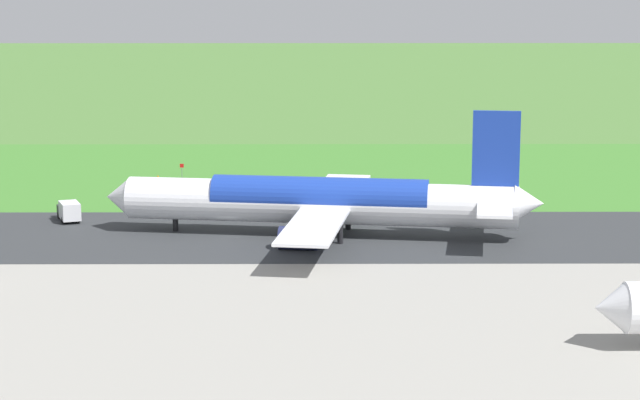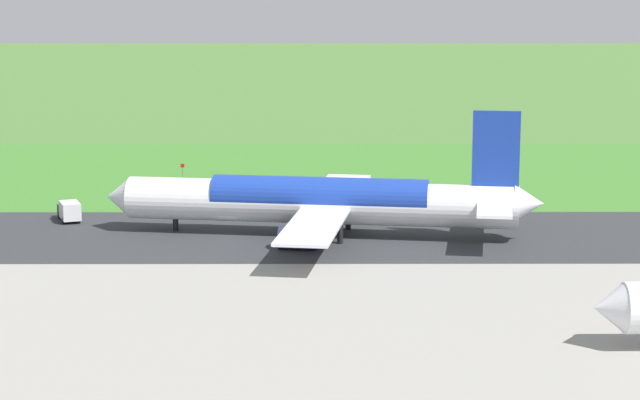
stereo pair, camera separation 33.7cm
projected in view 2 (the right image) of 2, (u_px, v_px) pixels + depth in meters
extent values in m
plane|color=#477233|center=(227.00, 236.00, 146.35)|extent=(800.00, 800.00, 0.00)
cube|color=#2D3033|center=(227.00, 236.00, 146.34)|extent=(600.00, 28.95, 0.06)
cube|color=gray|center=(187.00, 354.00, 101.20)|extent=(440.00, 110.00, 0.05)
cube|color=#3C782B|center=(245.00, 181.00, 184.47)|extent=(600.00, 80.00, 0.04)
cylinder|color=white|center=(320.00, 202.00, 145.59)|extent=(48.24, 12.18, 5.20)
cone|color=white|center=(119.00, 197.00, 149.19)|extent=(3.69, 5.33, 4.94)
cone|color=white|center=(529.00, 203.00, 141.93)|extent=(4.11, 4.89, 4.42)
cube|color=#19389E|center=(496.00, 149.00, 141.27)|extent=(5.61, 1.32, 9.00)
cube|color=white|center=(495.00, 210.00, 137.12)|extent=(5.28, 9.49, 0.36)
cube|color=white|center=(495.00, 192.00, 147.81)|extent=(5.28, 9.49, 0.36)
cube|color=white|center=(315.00, 224.00, 134.84)|extent=(9.16, 22.64, 0.35)
cube|color=white|center=(340.00, 190.00, 156.22)|extent=(9.16, 22.64, 0.35)
cylinder|color=#23284C|center=(298.00, 238.00, 139.06)|extent=(4.86, 3.43, 2.80)
cylinder|color=#23284C|center=(317.00, 213.00, 153.64)|extent=(4.86, 3.43, 2.80)
cylinder|color=black|center=(175.00, 218.00, 148.63)|extent=(0.70, 0.70, 3.42)
cylinder|color=black|center=(340.00, 230.00, 141.75)|extent=(0.70, 0.70, 3.42)
cylinder|color=black|center=(348.00, 217.00, 149.53)|extent=(0.70, 0.70, 3.42)
cylinder|color=#19389E|center=(320.00, 198.00, 145.49)|extent=(26.88, 9.04, 5.23)
cone|color=white|center=(609.00, 308.00, 101.95)|extent=(2.63, 4.30, 4.29)
cube|color=black|center=(67.00, 210.00, 156.69)|extent=(2.84, 2.84, 1.30)
cube|color=silver|center=(70.00, 211.00, 154.03)|extent=(3.49, 4.37, 2.20)
cylinder|color=black|center=(59.00, 215.00, 156.46)|extent=(0.60, 0.95, 0.90)
cylinder|color=black|center=(75.00, 214.00, 157.16)|extent=(0.60, 0.95, 0.90)
cylinder|color=black|center=(63.00, 220.00, 153.34)|extent=(0.60, 0.95, 0.90)
cylinder|color=black|center=(79.00, 219.00, 154.04)|extent=(0.60, 0.95, 0.90)
cylinder|color=slate|center=(183.00, 173.00, 186.22)|extent=(0.10, 0.10, 1.84)
cube|color=red|center=(182.00, 166.00, 186.01)|extent=(0.60, 0.04, 0.60)
cone|color=orange|center=(159.00, 176.00, 187.17)|extent=(0.40, 0.40, 0.55)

